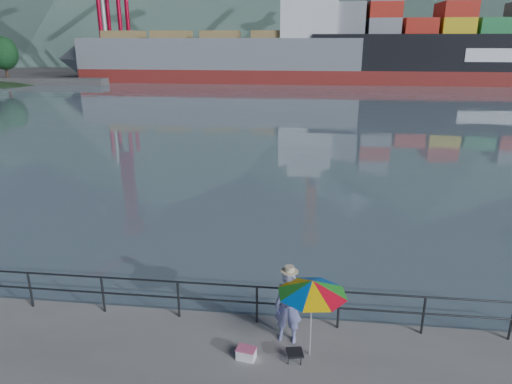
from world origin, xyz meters
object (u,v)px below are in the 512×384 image
fisherman (289,307)px  bulk_carrier (230,55)px  container_ship (500,46)px  cooler_bag (246,354)px  beach_umbrella (312,287)px

fisherman → bulk_carrier: bulk_carrier is taller
fisherman → container_ship: bearing=73.7°
bulk_carrier → container_ship: 44.01m
fisherman → cooler_bag: 1.41m
cooler_bag → bulk_carrier: size_ratio=0.01×
container_ship → bulk_carrier: bearing=-178.8°
fisherman → beach_umbrella: size_ratio=0.95×
fisherman → beach_umbrella: (0.52, -0.48, 0.83)m
beach_umbrella → cooler_bag: size_ratio=4.61×
fisherman → container_ship: (30.34, 71.95, 4.97)m
fisherman → beach_umbrella: beach_umbrella is taller
container_ship → fisherman: bearing=-112.9°
beach_umbrella → fisherman: bearing=136.9°
beach_umbrella → bulk_carrier: size_ratio=0.04×
cooler_bag → bulk_carrier: bulk_carrier is taller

